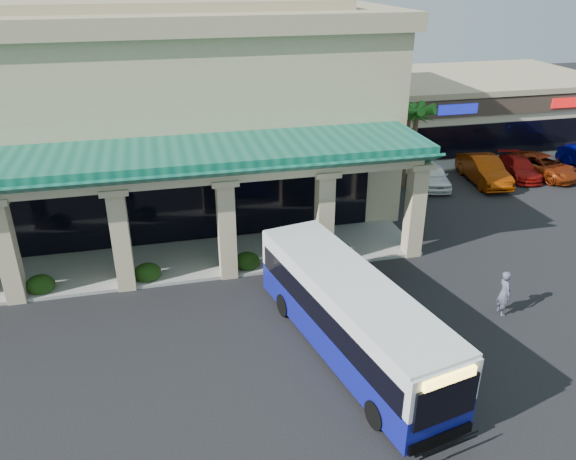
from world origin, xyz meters
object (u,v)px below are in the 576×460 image
object	(u,v)px
car_white	(484,170)
car_red	(519,168)
car_silver	(432,175)
transit_bus	(350,317)
car_gray	(542,166)
pedestrian	(504,293)

from	to	relation	value
car_white	car_red	xyz separation A→B (m)	(2.92, 0.43, -0.22)
car_silver	car_white	xyz separation A→B (m)	(3.52, -0.25, 0.12)
transit_bus	car_red	size ratio (longest dim) A/B	2.48
transit_bus	car_gray	world-z (taller)	transit_bus
car_red	car_gray	world-z (taller)	car_gray
transit_bus	pedestrian	bearing A→B (deg)	-3.88
transit_bus	car_silver	distance (m)	18.58
transit_bus	car_red	bearing A→B (deg)	29.83
transit_bus	car_silver	size ratio (longest dim) A/B	2.52
transit_bus	car_red	world-z (taller)	transit_bus
car_white	car_red	world-z (taller)	car_white
car_white	transit_bus	bearing A→B (deg)	-127.59
car_white	car_gray	size ratio (longest dim) A/B	1.01
car_silver	car_red	size ratio (longest dim) A/B	0.98
car_white	pedestrian	bearing A→B (deg)	-111.76
car_red	car_gray	distance (m)	1.59
car_red	transit_bus	bearing A→B (deg)	-126.96
car_silver	pedestrian	bearing A→B (deg)	-93.39
pedestrian	car_red	bearing A→B (deg)	-30.76
transit_bus	car_gray	xyz separation A→B (m)	(18.86, 14.99, -0.80)
pedestrian	car_red	size ratio (longest dim) A/B	0.44
transit_bus	car_white	size ratio (longest dim) A/B	2.09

